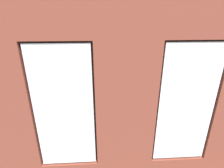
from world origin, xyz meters
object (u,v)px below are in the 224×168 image
Objects in this scene: potted_plant_mid_room_small at (135,87)px; potted_plant_between_couches at (191,126)px; media_console at (27,95)px; papasan_chair at (83,78)px; remote_gray at (102,99)px; candle_jar at (110,101)px; couch_left at (190,97)px; potted_plant_beside_window_right at (7,145)px; cup_ceramic at (96,101)px; table_plant_small at (107,97)px; potted_plant_foreground_right at (48,76)px; potted_plant_near_tv at (33,105)px; tv_flatscreen at (24,77)px; couch_by_window at (126,146)px; coffee_table at (107,102)px; remote_black at (117,98)px.

potted_plant_between_couches is (-0.62, 3.05, 0.37)m from potted_plant_mid_room_small.
papasan_chair reaches higher than media_console.
potted_plant_between_couches is at bearing -103.37° from remote_gray.
remote_gray is 2.11m from papasan_chair.
candle_jar is 3.08m from media_console.
couch_left is 1.94× the size of media_console.
couch_left is 5.49m from potted_plant_beside_window_right.
cup_ceramic is 0.33m from remote_gray.
papasan_chair is at bearing -65.07° from table_plant_small.
potted_plant_between_couches is at bearing 134.32° from potted_plant_foreground_right.
couch_left is 3.18× the size of potted_plant_near_tv.
couch_left is at bearing 154.79° from papasan_chair.
potted_plant_foreground_right is (1.57, -0.36, -0.02)m from papasan_chair.
potted_plant_near_tv reaches higher than remote_gray.
potted_plant_beside_window_right is 1.40× the size of potted_plant_near_tv.
couch_by_window is at bearing 138.20° from tv_flatscreen.
coffee_table is 3.51m from potted_plant_foreground_right.
potted_plant_mid_room_small is at bearing -139.76° from cup_ceramic.
cup_ceramic is 0.76m from remote_black.
potted_plant_foreground_right is 6.11m from potted_plant_between_couches.
table_plant_small is 0.18× the size of tv_flatscreen.
table_plant_small is (0.33, -1.99, 0.20)m from couch_by_window.
candle_jar is 0.15× the size of potted_plant_foreground_right.
potted_plant_between_couches is at bearing 123.97° from papasan_chair.
couch_left reaches higher than coffee_table.
couch_by_window is 9.62× the size of table_plant_small.
media_console is 1.17× the size of potted_plant_beside_window_right.
potted_plant_near_tv is at bearing 119.71° from tv_flatscreen.
remote_black is 0.49m from remote_gray.
candle_jar is 0.56× the size of remote_black.
tv_flatscreen is at bearing 33.37° from papasan_chair.
potted_plant_between_couches is (-1.41, -0.05, 0.42)m from couch_by_window.
couch_by_window is at bearing 97.25° from candle_jar.
potted_plant_foreground_right is 0.75× the size of potted_plant_beside_window_right.
potted_plant_foreground_right is (-0.30, -1.60, 0.14)m from media_console.
coffee_table is at bearing -88.38° from couch_left.
potted_plant_between_couches is 3.82m from potted_plant_beside_window_right.
potted_plant_between_couches is 1.28× the size of potted_plant_beside_window_right.
couch_by_window is 2.20× the size of potted_plant_beside_window_right.
candle_jar is at bearing -85.51° from couch_left.
potted_plant_beside_window_right is (1.12, 4.15, 0.11)m from papasan_chair.
potted_plant_between_couches is (-1.74, 1.94, 0.22)m from table_plant_small.
remote_gray is at bearing -90.72° from couch_left.
table_plant_small is (-0.00, -0.00, 0.16)m from coffee_table.
tv_flatscreen reaches higher than remote_gray.
coffee_table is at bearing 136.14° from potted_plant_foreground_right.
couch_by_window reaches higher than potted_plant_mid_room_small.
papasan_chair is 1.07× the size of potted_plant_between_couches.
potted_plant_near_tv is (1.91, -0.00, -0.08)m from cup_ceramic.
table_plant_small reaches higher than remote_gray.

